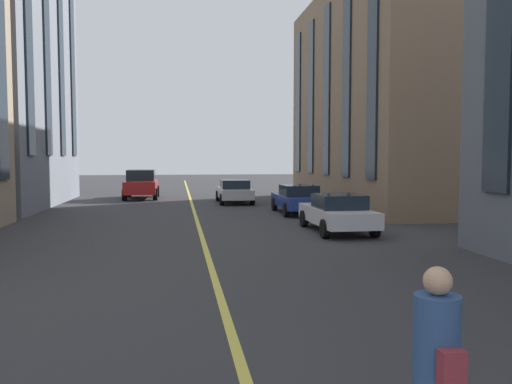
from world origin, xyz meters
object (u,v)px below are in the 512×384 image
car_blue_trailing (298,199)px  car_silver_near (234,191)px  car_white_mid (337,212)px  car_red_parked_a (141,184)px  pedestrian_near (436,374)px

car_blue_trailing → car_silver_near: size_ratio=1.00×
car_white_mid → car_red_parked_a: bearing=26.0°
car_red_parked_a → car_silver_near: (-4.17, -5.63, -0.27)m
car_red_parked_a → car_silver_near: 7.01m
car_silver_near → pedestrian_near: 26.42m
car_white_mid → pedestrian_near: size_ratio=2.43×
car_red_parked_a → car_blue_trailing: (-10.22, -8.03, -0.27)m
car_red_parked_a → car_silver_near: bearing=-126.6°
pedestrian_near → car_white_mid: bearing=-14.3°
car_red_parked_a → car_blue_trailing: 13.00m
car_blue_trailing → pedestrian_near: bearing=170.0°
car_silver_near → pedestrian_near: (-26.39, 1.20, 0.21)m
car_red_parked_a → car_white_mid: 18.32m
car_red_parked_a → pedestrian_near: 30.88m
car_blue_trailing → pedestrian_near: 20.66m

